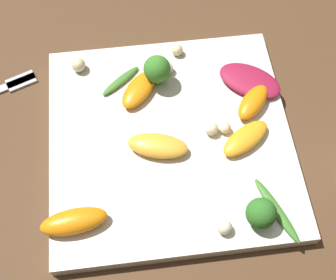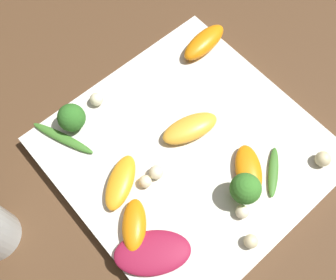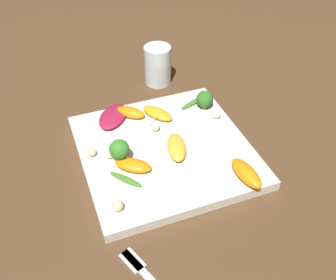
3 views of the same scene
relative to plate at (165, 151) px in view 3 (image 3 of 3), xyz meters
name	(u,v)px [view 3 (image 3 of 3)]	position (x,y,z in m)	size (l,w,h in m)	color
ground_plane	(165,155)	(0.00, 0.00, -0.01)	(2.40, 2.40, 0.00)	#4C331E
plate	(165,151)	(0.00, 0.00, 0.00)	(0.30, 0.30, 0.02)	silver
drinking_glass	(158,65)	(-0.07, -0.24, 0.03)	(0.06, 0.06, 0.09)	silver
radicchio_leaf_0	(113,116)	(0.07, -0.11, 0.02)	(0.09, 0.10, 0.01)	maroon
orange_segment_0	(133,165)	(0.07, 0.03, 0.02)	(0.07, 0.06, 0.02)	orange
orange_segment_1	(130,112)	(0.03, -0.11, 0.02)	(0.06, 0.06, 0.02)	orange
orange_segment_2	(157,113)	(-0.02, -0.09, 0.02)	(0.06, 0.07, 0.02)	orange
orange_segment_3	(246,173)	(-0.10, 0.12, 0.02)	(0.04, 0.08, 0.02)	orange
orange_segment_4	(177,147)	(-0.02, 0.02, 0.02)	(0.05, 0.08, 0.02)	#FCAD33
broccoli_floret_0	(119,150)	(0.08, 0.01, 0.04)	(0.04, 0.04, 0.05)	#84AD5B
broccoli_floret_1	(205,99)	(-0.12, -0.09, 0.03)	(0.03, 0.03, 0.04)	#84AD5B
arugula_sprig_0	(197,100)	(-0.11, -0.11, 0.01)	(0.09, 0.04, 0.01)	#3D7528
arugula_sprig_1	(126,179)	(0.09, 0.06, 0.01)	(0.05, 0.06, 0.01)	#3D7528
macadamia_nut_0	(110,154)	(0.10, -0.01, 0.02)	(0.02, 0.02, 0.02)	beige
macadamia_nut_1	(157,126)	(0.00, -0.05, 0.02)	(0.02, 0.02, 0.02)	beige
macadamia_nut_2	(117,206)	(0.12, 0.11, 0.02)	(0.02, 0.02, 0.02)	beige
macadamia_nut_3	(154,122)	(0.00, -0.07, 0.02)	(0.02, 0.02, 0.02)	beige
macadamia_nut_4	(92,152)	(0.13, -0.03, 0.02)	(0.02, 0.02, 0.02)	beige
macadamia_nut_5	(216,114)	(-0.13, -0.04, 0.02)	(0.02, 0.02, 0.02)	beige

